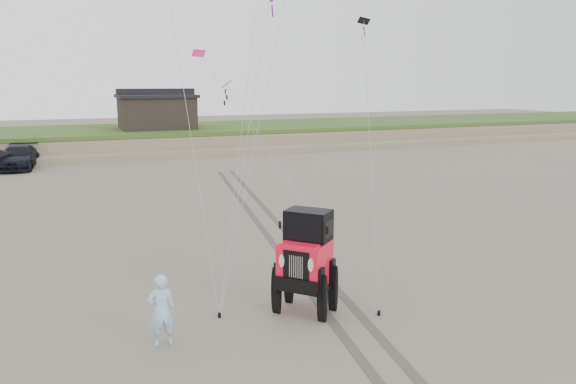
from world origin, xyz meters
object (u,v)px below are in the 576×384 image
object	(u,v)px
man	(161,310)
jeep	(305,273)
cabin	(156,111)
truck_c	(18,157)

from	to	relation	value
man	jeep	bearing A→B (deg)	-172.48
cabin	jeep	size ratio (longest dim) A/B	1.14
jeep	man	xyz separation A→B (m)	(-3.63, -0.50, -0.23)
jeep	man	size ratio (longest dim) A/B	3.42
truck_c	cabin	bearing A→B (deg)	42.95
cabin	man	bearing A→B (deg)	-98.59
cabin	truck_c	world-z (taller)	cabin
cabin	truck_c	xyz separation A→B (m)	(-10.31, -7.88, -2.48)
jeep	man	world-z (taller)	jeep
jeep	man	bearing A→B (deg)	-125.82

